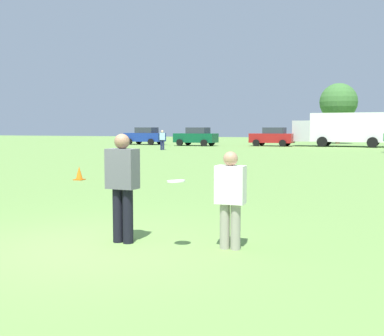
{
  "coord_description": "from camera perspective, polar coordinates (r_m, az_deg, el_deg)",
  "views": [
    {
      "loc": [
        3.94,
        -6.3,
        1.87
      ],
      "look_at": [
        0.9,
        2.19,
        1.09
      ],
      "focal_mm": 44.68,
      "sensor_mm": 36.0,
      "label": 1
    }
  ],
  "objects": [
    {
      "name": "player_thrower",
      "position": [
        7.73,
        -8.3,
        -1.63
      ],
      "size": [
        0.51,
        0.32,
        1.76
      ],
      "color": "black",
      "rests_on": "ground"
    },
    {
      "name": "ground_plane",
      "position": [
        7.66,
        -12.09,
        -9.3
      ],
      "size": [
        158.96,
        158.96,
        0.0
      ],
      "primitive_type": "plane",
      "color": "#6B9347"
    },
    {
      "name": "box_truck",
      "position": [
        47.5,
        17.44,
        4.56
      ],
      "size": [
        8.66,
        3.42,
        3.18
      ],
      "color": "white",
      "rests_on": "ground"
    },
    {
      "name": "frisbee",
      "position": [
        7.09,
        -1.92,
        -1.57
      ],
      "size": [
        0.27,
        0.27,
        0.04
      ],
      "color": "white"
    },
    {
      "name": "traffic_cone",
      "position": [
        17.31,
        -13.32,
        -0.64
      ],
      "size": [
        0.32,
        0.32,
        0.48
      ],
      "color": "#D8590C",
      "rests_on": "ground"
    },
    {
      "name": "parked_car_mid_left",
      "position": [
        47.6,
        0.51,
        3.78
      ],
      "size": [
        4.32,
        2.46,
        1.82
      ],
      "color": "#0C4C2D",
      "rests_on": "ground"
    },
    {
      "name": "parked_car_near_left",
      "position": [
        51.08,
        -5.62,
        3.84
      ],
      "size": [
        4.32,
        2.46,
        1.82
      ],
      "color": "navy",
      "rests_on": "ground"
    },
    {
      "name": "tree_west_oak",
      "position": [
        55.72,
        17.09,
        7.52
      ],
      "size": [
        4.12,
        4.12,
        6.7
      ],
      "color": "brown",
      "rests_on": "ground"
    },
    {
      "name": "bystander_far_jogger",
      "position": [
        38.96,
        -3.57,
        3.5
      ],
      "size": [
        0.51,
        0.41,
        1.61
      ],
      "color": "#1E234C",
      "rests_on": "ground"
    },
    {
      "name": "parked_car_center",
      "position": [
        47.47,
        9.58,
        3.71
      ],
      "size": [
        4.32,
        2.46,
        1.82
      ],
      "color": "maroon",
      "rests_on": "ground"
    },
    {
      "name": "player_defender",
      "position": [
        7.28,
        4.6,
        -3.21
      ],
      "size": [
        0.44,
        0.26,
        1.5
      ],
      "color": "gray",
      "rests_on": "ground"
    }
  ]
}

